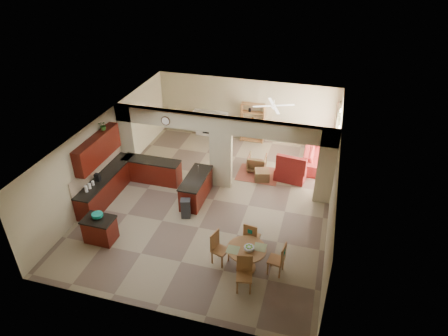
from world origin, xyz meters
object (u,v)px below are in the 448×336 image
(dining_table, at_px, (246,255))
(sofa, at_px, (317,155))
(kitchen_island, at_px, (100,229))
(armchair, at_px, (257,163))

(dining_table, height_order, sofa, dining_table)
(kitchen_island, distance_m, armchair, 6.58)
(kitchen_island, distance_m, dining_table, 4.59)
(sofa, height_order, armchair, sofa)
(kitchen_island, relative_size, armchair, 1.30)
(dining_table, bearing_deg, kitchen_island, -179.64)
(dining_table, height_order, armchair, dining_table)
(sofa, bearing_deg, kitchen_island, 137.20)
(dining_table, xyz_separation_m, sofa, (1.43, 6.53, -0.14))
(dining_table, distance_m, armchair, 5.42)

